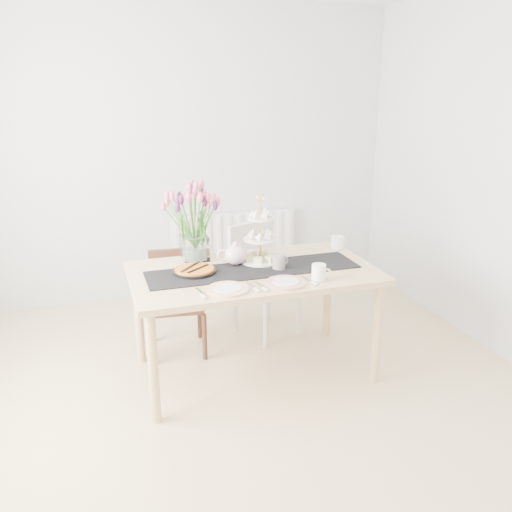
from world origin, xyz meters
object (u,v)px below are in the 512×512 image
object	(u,v)px
chair_white	(260,270)
teapot	(235,255)
cake_stand	(261,245)
mug_white	(319,272)
chair_brown	(176,294)
tart_tin	(194,271)
mug_grey	(279,262)
radiator	(234,244)
dining_table	(254,281)
cream_jug	(337,243)
plate_right	(286,283)
tulip_vase	(194,211)
plate_left	(228,289)

from	to	relation	value
chair_white	teapot	distance (m)	0.68
cake_stand	mug_white	world-z (taller)	cake_stand
chair_brown	tart_tin	distance (m)	0.59
mug_grey	mug_white	size ratio (longest dim) A/B	0.98
radiator	chair_white	bearing A→B (deg)	-93.07
dining_table	cream_jug	world-z (taller)	cream_jug
teapot	plate_right	size ratio (longest dim) A/B	0.95
tulip_vase	teapot	bearing A→B (deg)	-41.52
chair_white	mug_white	world-z (taller)	chair_white
plate_right	tulip_vase	bearing A→B (deg)	124.22
cream_jug	mug_grey	size ratio (longest dim) A/B	0.92
dining_table	cake_stand	distance (m)	0.27
plate_left	mug_white	bearing A→B (deg)	-1.44
tart_tin	cream_jug	bearing A→B (deg)	10.35
mug_white	dining_table	bearing A→B (deg)	160.88
cream_jug	teapot	bearing A→B (deg)	-173.30
teapot	tart_tin	distance (m)	0.31
dining_table	teapot	xyz separation A→B (m)	(-0.08, 0.13, 0.15)
tart_tin	plate_left	world-z (taller)	tart_tin
cake_stand	mug_grey	world-z (taller)	cake_stand
plate_left	tart_tin	bearing A→B (deg)	109.77
cream_jug	mug_white	xyz separation A→B (m)	(-0.41, -0.57, 0.01)
tulip_vase	mug_white	bearing A→B (deg)	-44.99
teapot	mug_grey	bearing A→B (deg)	-23.87
chair_brown	plate_left	bearing A→B (deg)	-71.23
dining_table	tulip_vase	size ratio (longest dim) A/B	2.53
chair_brown	dining_table	bearing A→B (deg)	-44.55
radiator	dining_table	size ratio (longest dim) A/B	0.75
radiator	chair_white	distance (m)	0.96
tulip_vase	tart_tin	bearing A→B (deg)	-102.94
dining_table	plate_left	bearing A→B (deg)	-131.21
chair_brown	tart_tin	bearing A→B (deg)	-77.09
teapot	cream_jug	size ratio (longest dim) A/B	2.52
dining_table	mug_grey	distance (m)	0.21
chair_brown	cream_jug	bearing A→B (deg)	-6.63
dining_table	mug_white	xyz separation A→B (m)	(0.33, -0.31, 0.13)
chair_brown	tulip_vase	bearing A→B (deg)	-52.88
mug_grey	plate_left	distance (m)	0.49
chair_white	mug_white	bearing A→B (deg)	-108.91
chair_brown	mug_white	size ratio (longest dim) A/B	7.14
cream_jug	mug_white	distance (m)	0.70
radiator	tulip_vase	world-z (taller)	tulip_vase
plate_right	mug_white	bearing A→B (deg)	-2.86
chair_white	mug_white	xyz separation A→B (m)	(0.07, -0.93, 0.29)
tart_tin	cake_stand	bearing A→B (deg)	10.24
radiator	mug_grey	bearing A→B (deg)	-94.93
dining_table	mug_grey	bearing A→B (deg)	-12.22
cream_jug	mug_grey	xyz separation A→B (m)	(-0.57, -0.30, 0.00)
mug_grey	plate_left	bearing A→B (deg)	-167.18
chair_white	cake_stand	bearing A→B (deg)	-131.48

